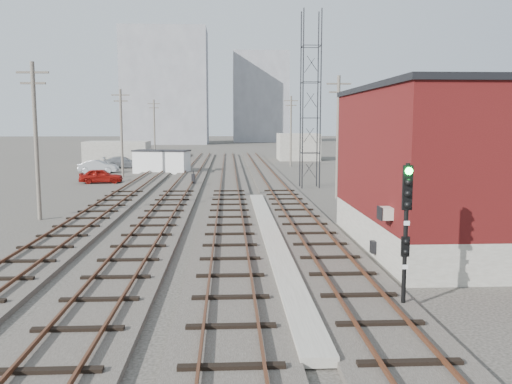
{
  "coord_description": "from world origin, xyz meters",
  "views": [
    {
      "loc": [
        -1.54,
        -11.57,
        5.58
      ],
      "look_at": [
        -0.19,
        14.85,
        2.2
      ],
      "focal_mm": 38.0,
      "sensor_mm": 36.0,
      "label": 1
    }
  ],
  "objects": [
    {
      "name": "shed_left",
      "position": [
        -16.0,
        60.0,
        1.6
      ],
      "size": [
        8.0,
        5.0,
        3.2
      ],
      "primitive_type": "cube",
      "color": "gray",
      "rests_on": "ground"
    },
    {
      "name": "apartment_left",
      "position": [
        -18.0,
        135.0,
        15.0
      ],
      "size": [
        22.0,
        14.0,
        30.0
      ],
      "primitive_type": "cube",
      "color": "gray",
      "rests_on": "ground"
    },
    {
      "name": "apartment_right",
      "position": [
        8.0,
        150.0,
        13.0
      ],
      "size": [
        16.0,
        12.0,
        26.0
      ],
      "primitive_type": "cube",
      "color": "gray",
      "rests_on": "ground"
    },
    {
      "name": "track_left",
      "position": [
        -9.5,
        39.0,
        0.11
      ],
      "size": [
        3.2,
        90.0,
        0.39
      ],
      "color": "#332D28",
      "rests_on": "ground"
    },
    {
      "name": "lattice_tower",
      "position": [
        5.5,
        35.0,
        7.5
      ],
      "size": [
        1.6,
        1.6,
        15.0
      ],
      "color": "black",
      "rests_on": "ground"
    },
    {
      "name": "signal_mast",
      "position": [
        3.7,
        3.92,
        2.64
      ],
      "size": [
        0.4,
        0.42,
        4.41
      ],
      "color": "gray",
      "rests_on": "ground"
    },
    {
      "name": "car_red",
      "position": [
        -13.42,
        39.32,
        0.68
      ],
      "size": [
        4.13,
        2.06,
        1.35
      ],
      "primitive_type": "imported",
      "rotation": [
        0.0,
        0.0,
        1.69
      ],
      "color": "maroon",
      "rests_on": "ground"
    },
    {
      "name": "utility_pole_right_a",
      "position": [
        6.5,
        28.0,
        4.8
      ],
      "size": [
        1.8,
        0.24,
        9.0
      ],
      "color": "#595147",
      "rests_on": "ground"
    },
    {
      "name": "utility_pole_right_b",
      "position": [
        6.5,
        58.0,
        4.8
      ],
      "size": [
        1.8,
        0.24,
        9.0
      ],
      "color": "#595147",
      "rests_on": "ground"
    },
    {
      "name": "car_silver",
      "position": [
        -16.13,
        49.86,
        0.72
      ],
      "size": [
        4.37,
        1.6,
        1.43
      ],
      "primitive_type": "imported",
      "rotation": [
        0.0,
        0.0,
        1.55
      ],
      "color": "#9DA1A5",
      "rests_on": "ground"
    },
    {
      "name": "track_mid_right",
      "position": [
        -1.5,
        39.0,
        0.11
      ],
      "size": [
        3.2,
        90.0,
        0.39
      ],
      "color": "#332D28",
      "rests_on": "ground"
    },
    {
      "name": "track_right",
      "position": [
        2.5,
        39.0,
        0.11
      ],
      "size": [
        3.2,
        90.0,
        0.39
      ],
      "color": "#332D28",
      "rests_on": "ground"
    },
    {
      "name": "brick_building",
      "position": [
        7.5,
        12.0,
        3.63
      ],
      "size": [
        6.54,
        12.2,
        7.22
      ],
      "color": "gray",
      "rests_on": "ground"
    },
    {
      "name": "utility_pole_left_b",
      "position": [
        -12.5,
        45.0,
        4.8
      ],
      "size": [
        1.8,
        0.24,
        9.0
      ],
      "color": "#595147",
      "rests_on": "ground"
    },
    {
      "name": "utility_pole_left_c",
      "position": [
        -12.5,
        70.0,
        4.8
      ],
      "size": [
        1.8,
        0.24,
        9.0
      ],
      "color": "#595147",
      "rests_on": "ground"
    },
    {
      "name": "switch_stand",
      "position": [
        -4.69,
        36.85,
        0.59
      ],
      "size": [
        0.33,
        0.33,
        1.26
      ],
      "rotation": [
        0.0,
        0.0,
        -0.16
      ],
      "color": "black",
      "rests_on": "ground"
    },
    {
      "name": "site_trailer",
      "position": [
        -8.99,
        49.31,
        1.3
      ],
      "size": [
        6.59,
        4.04,
        2.58
      ],
      "rotation": [
        0.0,
        0.0,
        -0.24
      ],
      "color": "silver",
      "rests_on": "ground"
    },
    {
      "name": "utility_pole_left_a",
      "position": [
        -12.5,
        20.0,
        4.8
      ],
      "size": [
        1.8,
        0.24,
        9.0
      ],
      "color": "#595147",
      "rests_on": "ground"
    },
    {
      "name": "track_mid_left",
      "position": [
        -5.5,
        39.0,
        0.11
      ],
      "size": [
        3.2,
        90.0,
        0.39
      ],
      "color": "#332D28",
      "rests_on": "ground"
    },
    {
      "name": "shed_right",
      "position": [
        9.0,
        70.0,
        2.0
      ],
      "size": [
        6.0,
        6.0,
        4.0
      ],
      "primitive_type": "cube",
      "color": "gray",
      "rests_on": "ground"
    },
    {
      "name": "car_grey",
      "position": [
        -14.63,
        56.47,
        0.71
      ],
      "size": [
        5.21,
        2.91,
        1.43
      ],
      "primitive_type": "imported",
      "rotation": [
        0.0,
        0.0,
        1.76
      ],
      "color": "gray",
      "rests_on": "ground"
    },
    {
      "name": "platform_curb",
      "position": [
        0.5,
        14.0,
        0.13
      ],
      "size": [
        0.9,
        28.0,
        0.26
      ],
      "primitive_type": "cube",
      "color": "gray",
      "rests_on": "ground"
    },
    {
      "name": "ground",
      "position": [
        0.0,
        60.0,
        0.0
      ],
      "size": [
        320.0,
        320.0,
        0.0
      ],
      "primitive_type": "plane",
      "color": "#282621",
      "rests_on": "ground"
    }
  ]
}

